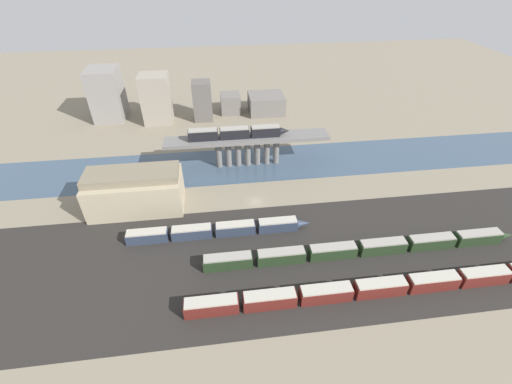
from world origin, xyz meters
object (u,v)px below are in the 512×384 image
(train_on_bridge, at_px, (238,133))
(train_yard_near, at_px, (386,287))
(train_yard_mid, at_px, (364,248))
(warehouse_building, at_px, (135,191))
(train_yard_far, at_px, (219,230))

(train_on_bridge, xyz_separation_m, train_yard_near, (28.15, -59.72, -10.91))
(train_yard_mid, relative_size, warehouse_building, 3.07)
(train_yard_mid, xyz_separation_m, train_yard_far, (-36.36, 11.78, -0.08))
(train_on_bridge, bearing_deg, train_yard_mid, -59.68)
(train_yard_mid, bearing_deg, train_yard_near, -87.99)
(train_yard_near, height_order, warehouse_building, warehouse_building)
(train_yard_far, distance_m, warehouse_building, 28.57)
(train_on_bridge, xyz_separation_m, warehouse_building, (-32.32, -20.21, -6.77))
(train_yard_mid, bearing_deg, train_yard_far, 162.04)
(train_yard_far, bearing_deg, warehouse_building, 146.96)
(train_yard_near, xyz_separation_m, train_yard_far, (-36.79, 24.12, -0.20))
(train_on_bridge, distance_m, train_yard_mid, 55.99)
(train_on_bridge, distance_m, train_yard_far, 38.29)
(train_yard_near, bearing_deg, train_on_bridge, 115.23)
(train_on_bridge, relative_size, train_yard_near, 0.38)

